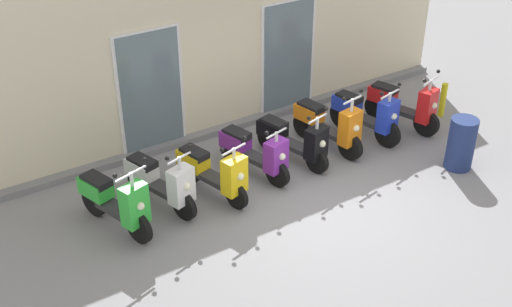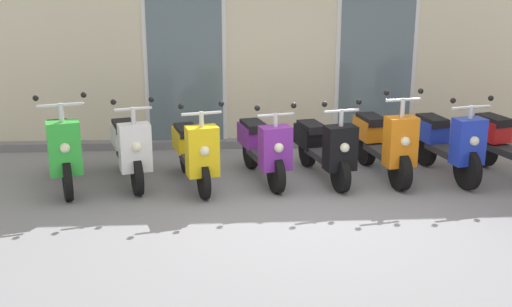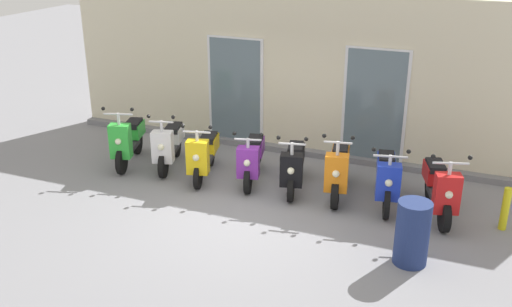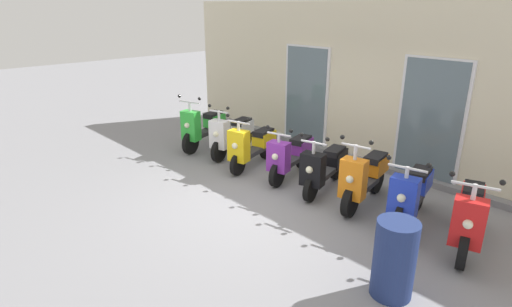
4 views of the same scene
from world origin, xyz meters
The scene contains 12 objects.
ground_plane centered at (0.00, 0.00, 0.00)m, with size 40.00×40.00×0.00m, color gray.
storefront_facade centered at (0.00, 2.96, 1.56)m, with size 10.48×0.50×3.22m.
scooter_green centered at (-2.94, 0.96, 0.51)m, with size 0.78×1.51×1.30m.
scooter_white centered at (-2.12, 1.13, 0.48)m, with size 0.73×1.49×1.21m.
scooter_yellow centered at (-1.28, 0.96, 0.47)m, with size 0.72×1.51×1.19m.
scooter_purple centered at (-0.39, 1.13, 0.46)m, with size 0.71×1.51×1.12m.
scooter_black centered at (0.42, 1.14, 0.44)m, with size 0.71×1.55×1.17m.
scooter_orange centered at (1.22, 1.15, 0.48)m, with size 0.63×1.59×1.29m.
scooter_blue centered at (2.06, 1.10, 0.49)m, with size 0.69×1.57×1.19m.
scooter_red centered at (2.92, 1.01, 0.49)m, with size 0.79×1.54×1.25m.
curb_bollard centered at (3.92, 0.93, 0.35)m, with size 0.12×0.12×0.70m, color yellow.
trash_bin centered at (2.73, -0.59, 0.47)m, with size 0.47×0.47×0.94m, color navy.
Camera 1 is at (-5.48, -6.83, 6.08)m, focal length 45.86 mm.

